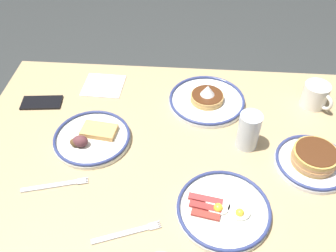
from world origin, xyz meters
TOP-DOWN VIEW (x-y plane):
  - ground_plane at (0.00, 0.00)m, footprint 6.00×6.00m
  - dining_table at (0.00, 0.00)m, footprint 1.31×0.85m
  - plate_near_main at (-0.12, -0.21)m, footprint 0.28×0.28m
  - plate_center_pancakes at (0.26, 0.01)m, footprint 0.25×0.25m
  - plate_far_companion at (-0.16, 0.25)m, footprint 0.26×0.26m
  - plate_far_side at (-0.44, 0.06)m, footprint 0.23×0.23m
  - coffee_mug at (-0.50, -0.23)m, footprint 0.10×0.11m
  - drinking_glass at (-0.24, -0.01)m, footprint 0.07×0.07m
  - cell_phone at (0.49, -0.16)m, footprint 0.15×0.09m
  - paper_napkin at (0.28, -0.28)m, footprint 0.16×0.15m
  - fork_near at (0.09, 0.33)m, footprint 0.18×0.08m
  - fork_far at (0.33, 0.20)m, footprint 0.19×0.07m

SIDE VIEW (x-z plane):
  - ground_plane at x=0.00m, z-range 0.00..0.00m
  - dining_table at x=0.00m, z-range 0.27..1.01m
  - paper_napkin at x=0.28m, z-range 0.75..0.75m
  - fork_far at x=0.33m, z-range 0.75..0.75m
  - fork_near at x=0.09m, z-range 0.75..0.75m
  - cell_phone at x=0.49m, z-range 0.75..0.75m
  - plate_far_companion at x=-0.16m, z-range 0.74..0.78m
  - plate_center_pancakes at x=0.26m, z-range 0.73..0.79m
  - plate_near_main at x=-0.12m, z-range 0.72..0.80m
  - plate_far_side at x=-0.44m, z-range 0.74..0.80m
  - coffee_mug at x=-0.50m, z-range 0.75..0.84m
  - drinking_glass at x=-0.24m, z-range 0.74..0.87m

